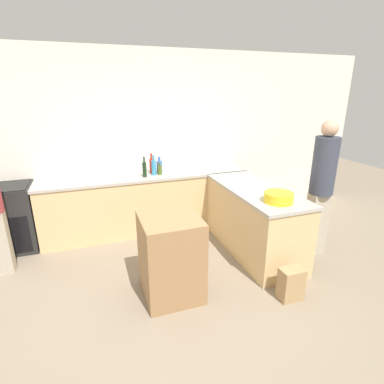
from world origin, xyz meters
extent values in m
plane|color=gray|center=(0.00, 0.00, 0.00)|extent=(14.00, 14.00, 0.00)
cube|color=silver|center=(0.00, 2.26, 1.35)|extent=(8.00, 0.06, 2.70)
cube|color=#D6B27A|center=(0.00, 1.93, 0.43)|extent=(3.09, 0.60, 0.86)
cube|color=#ADA89E|center=(0.00, 1.93, 0.88)|extent=(3.12, 0.63, 0.04)
cube|color=#D6B27A|center=(1.22, 0.80, 0.43)|extent=(0.66, 1.66, 0.86)
cube|color=#ADA89E|center=(1.22, 0.80, 0.88)|extent=(0.69, 1.69, 0.04)
cube|color=black|center=(-1.93, 1.94, 0.45)|extent=(0.74, 0.58, 0.90)
cube|color=black|center=(-1.93, 1.64, 0.31)|extent=(0.62, 0.01, 0.50)
cube|color=black|center=(-1.93, 1.94, 0.91)|extent=(0.68, 0.54, 0.01)
cube|color=#997047|center=(-0.09, 0.26, 0.45)|extent=(0.59, 0.63, 0.90)
cylinder|color=yellow|center=(1.19, 0.27, 0.96)|extent=(0.33, 0.33, 0.11)
cylinder|color=#386BB7|center=(0.23, 1.99, 0.99)|extent=(0.09, 0.09, 0.17)
cylinder|color=#386BB7|center=(0.23, 1.99, 1.11)|extent=(0.04, 0.04, 0.07)
cylinder|color=#338CBF|center=(0.11, 1.87, 1.01)|extent=(0.07, 0.07, 0.22)
cylinder|color=#338CBF|center=(0.11, 1.87, 1.16)|extent=(0.03, 0.03, 0.09)
cylinder|color=black|center=(-0.04, 1.81, 1.01)|extent=(0.06, 0.06, 0.22)
cylinder|color=black|center=(-0.04, 1.81, 1.16)|extent=(0.03, 0.03, 0.08)
cylinder|color=#475B1E|center=(0.20, 1.87, 0.97)|extent=(0.06, 0.06, 0.13)
cylinder|color=#475B1E|center=(0.20, 1.87, 1.06)|extent=(0.03, 0.03, 0.05)
cylinder|color=red|center=(0.10, 1.99, 1.01)|extent=(0.07, 0.07, 0.22)
cylinder|color=red|center=(0.10, 1.99, 1.16)|extent=(0.03, 0.03, 0.08)
cube|color=#ADA38E|center=(1.97, 0.47, 0.43)|extent=(0.27, 0.16, 0.85)
cylinder|color=#383D4C|center=(1.97, 0.47, 1.21)|extent=(0.29, 0.29, 0.72)
sphere|color=tan|center=(1.97, 0.47, 1.67)|extent=(0.20, 0.20, 0.20)
cube|color=#A88456|center=(1.07, -0.25, 0.18)|extent=(0.25, 0.16, 0.36)
camera|label=1|loc=(-0.79, -2.41, 2.11)|focal=28.00mm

